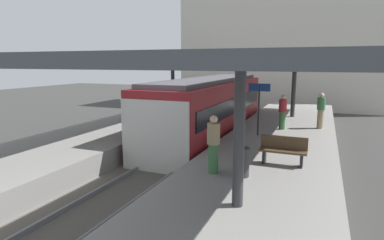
{
  "coord_description": "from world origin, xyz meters",
  "views": [
    {
      "loc": [
        5.38,
        -11.35,
        4.07
      ],
      "look_at": [
        -0.14,
        2.11,
        1.46
      ],
      "focal_mm": 30.07,
      "sensor_mm": 36.0,
      "label": 1
    }
  ],
  "objects_px": {
    "passenger_mid_platform": "(213,143)",
    "platform_bench": "(283,150)",
    "litter_bin": "(241,162)",
    "platform_sign": "(259,98)",
    "passenger_far_end": "(321,110)",
    "passenger_near_bench": "(283,112)",
    "commuter_train": "(209,109)"
  },
  "relations": [
    {
      "from": "litter_bin",
      "to": "passenger_mid_platform",
      "type": "xyz_separation_m",
      "value": [
        -0.79,
        -0.03,
        0.45
      ]
    },
    {
      "from": "platform_bench",
      "to": "litter_bin",
      "type": "distance_m",
      "value": 1.77
    },
    {
      "from": "platform_bench",
      "to": "litter_bin",
      "type": "relative_size",
      "value": 1.75
    },
    {
      "from": "commuter_train",
      "to": "litter_bin",
      "type": "xyz_separation_m",
      "value": [
        3.42,
        -7.17,
        -0.33
      ]
    },
    {
      "from": "commuter_train",
      "to": "platform_bench",
      "type": "relative_size",
      "value": 8.38
    },
    {
      "from": "platform_bench",
      "to": "platform_sign",
      "type": "xyz_separation_m",
      "value": [
        -1.47,
        3.7,
        1.16
      ]
    },
    {
      "from": "passenger_mid_platform",
      "to": "passenger_near_bench",
      "type": "bearing_deg",
      "value": 81.41
    },
    {
      "from": "litter_bin",
      "to": "passenger_mid_platform",
      "type": "height_order",
      "value": "passenger_mid_platform"
    },
    {
      "from": "platform_bench",
      "to": "passenger_near_bench",
      "type": "height_order",
      "value": "passenger_near_bench"
    },
    {
      "from": "passenger_mid_platform",
      "to": "passenger_far_end",
      "type": "bearing_deg",
      "value": 71.01
    },
    {
      "from": "passenger_near_bench",
      "to": "platform_sign",
      "type": "bearing_deg",
      "value": -114.99
    },
    {
      "from": "litter_bin",
      "to": "passenger_far_end",
      "type": "height_order",
      "value": "passenger_far_end"
    },
    {
      "from": "passenger_mid_platform",
      "to": "passenger_far_end",
      "type": "relative_size",
      "value": 0.98
    },
    {
      "from": "platform_bench",
      "to": "passenger_mid_platform",
      "type": "relative_size",
      "value": 0.85
    },
    {
      "from": "passenger_mid_platform",
      "to": "platform_bench",
      "type": "bearing_deg",
      "value": 41.54
    },
    {
      "from": "litter_bin",
      "to": "passenger_far_end",
      "type": "xyz_separation_m",
      "value": [
        1.89,
        7.78,
        0.47
      ]
    },
    {
      "from": "platform_sign",
      "to": "passenger_mid_platform",
      "type": "relative_size",
      "value": 1.34
    },
    {
      "from": "litter_bin",
      "to": "commuter_train",
      "type": "bearing_deg",
      "value": 115.52
    },
    {
      "from": "platform_sign",
      "to": "litter_bin",
      "type": "bearing_deg",
      "value": -84.09
    },
    {
      "from": "commuter_train",
      "to": "litter_bin",
      "type": "height_order",
      "value": "commuter_train"
    },
    {
      "from": "commuter_train",
      "to": "passenger_near_bench",
      "type": "xyz_separation_m",
      "value": [
        3.68,
        -0.26,
        0.11
      ]
    },
    {
      "from": "platform_sign",
      "to": "passenger_far_end",
      "type": "relative_size",
      "value": 1.31
    },
    {
      "from": "platform_bench",
      "to": "passenger_near_bench",
      "type": "distance_m",
      "value": 5.46
    },
    {
      "from": "commuter_train",
      "to": "passenger_near_bench",
      "type": "distance_m",
      "value": 3.69
    },
    {
      "from": "platform_sign",
      "to": "passenger_far_end",
      "type": "bearing_deg",
      "value": 46.6
    },
    {
      "from": "passenger_mid_platform",
      "to": "passenger_far_end",
      "type": "distance_m",
      "value": 8.25
    },
    {
      "from": "platform_bench",
      "to": "litter_bin",
      "type": "bearing_deg",
      "value": -121.94
    },
    {
      "from": "litter_bin",
      "to": "passenger_near_bench",
      "type": "distance_m",
      "value": 6.93
    },
    {
      "from": "platform_sign",
      "to": "litter_bin",
      "type": "xyz_separation_m",
      "value": [
        0.54,
        -5.2,
        -1.22
      ]
    },
    {
      "from": "passenger_near_bench",
      "to": "passenger_far_end",
      "type": "xyz_separation_m",
      "value": [
        1.64,
        0.87,
        0.04
      ]
    },
    {
      "from": "platform_sign",
      "to": "commuter_train",
      "type": "bearing_deg",
      "value": 145.68
    },
    {
      "from": "passenger_mid_platform",
      "to": "commuter_train",
      "type": "bearing_deg",
      "value": 110.08
    }
  ]
}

